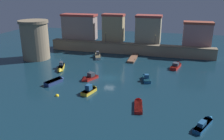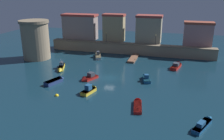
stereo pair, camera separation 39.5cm
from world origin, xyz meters
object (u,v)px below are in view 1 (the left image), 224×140
moored_boat_1 (61,68)px  moored_boat_5 (146,78)px  fortress_tower (35,40)px  moored_boat_7 (88,78)px  moored_boat_4 (91,90)px  moored_boat_3 (177,65)px  mooring_buoy_0 (57,96)px  moored_boat_8 (56,81)px  moored_boat_0 (138,104)px  moored_boat_2 (98,55)px  quay_lamp_1 (155,38)px  quay_lamp_0 (106,36)px  moored_boat_6 (205,123)px

moored_boat_1 → moored_boat_5: size_ratio=1.25×
fortress_tower → moored_boat_7: bearing=-30.6°
moored_boat_7 → moored_boat_4: bearing=50.5°
moored_boat_1 → moored_boat_7: 10.79m
moored_boat_1 → moored_boat_3: bearing=89.3°
fortress_tower → mooring_buoy_0: fortress_tower is taller
moored_boat_3 → moored_boat_8: 31.83m
moored_boat_7 → mooring_buoy_0: moored_boat_7 is taller
moored_boat_0 → moored_boat_2: bearing=21.4°
quay_lamp_1 → moored_boat_4: bearing=-107.0°
quay_lamp_0 → mooring_buoy_0: quay_lamp_0 is taller
moored_boat_3 → moored_boat_7: size_ratio=1.36×
moored_boat_3 → quay_lamp_1: bearing=48.8°
quay_lamp_0 → moored_boat_0: bearing=-64.5°
quay_lamp_1 → moored_boat_5: quay_lamp_1 is taller
moored_boat_0 → moored_boat_6: 11.64m
moored_boat_0 → moored_boat_8: (-19.51, 5.92, 0.18)m
moored_boat_6 → moored_boat_7: moored_boat_7 is taller
fortress_tower → moored_boat_5: bearing=-14.6°
mooring_buoy_0 → moored_boat_4: bearing=31.2°
moored_boat_1 → moored_boat_6: (33.65, -18.46, -0.12)m
moored_boat_8 → moored_boat_5: bearing=-49.7°
moored_boat_1 → moored_boat_7: (9.50, -5.12, -0.08)m
quay_lamp_1 → moored_boat_7: quay_lamp_1 is taller
moored_boat_1 → moored_boat_7: size_ratio=1.33×
moored_boat_2 → moored_boat_5: moored_boat_2 is taller
fortress_tower → moored_boat_2: bearing=21.2°
mooring_buoy_0 → fortress_tower: bearing=129.6°
quay_lamp_1 → moored_boat_0: (0.63, -34.78, -5.26)m
moored_boat_0 → quay_lamp_0: bearing=15.6°
quay_lamp_1 → moored_boat_7: (-12.57, -25.40, -5.07)m
moored_boat_5 → moored_boat_1: bearing=70.4°
quay_lamp_0 → mooring_buoy_0: size_ratio=4.14×
moored_boat_0 → moored_boat_3: size_ratio=0.92×
fortress_tower → moored_boat_5: (34.11, -8.92, -5.31)m
moored_boat_3 → fortress_tower: bearing=108.2°
quay_lamp_0 → moored_boat_3: bearing=-24.2°
moored_boat_0 → mooring_buoy_0: bearing=81.3°
quay_lamp_1 → moored_boat_4: (-9.68, -31.65, -5.00)m
moored_boat_5 → moored_boat_7: (-12.84, -3.68, 0.01)m
fortress_tower → moored_boat_0: 41.24m
moored_boat_3 → mooring_buoy_0: (-22.36, -24.84, -0.49)m
quay_lamp_1 → moored_boat_0: quay_lamp_1 is taller
moored_boat_3 → mooring_buoy_0: bearing=152.6°
fortress_tower → moored_boat_8: 22.57m
fortress_tower → mooring_buoy_0: 29.52m
moored_boat_5 → fortress_tower: bearing=59.5°
moored_boat_5 → moored_boat_6: 20.43m
quay_lamp_1 → moored_boat_1: (-22.07, -20.28, -5.00)m
quay_lamp_1 → mooring_buoy_0: size_ratio=4.16×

